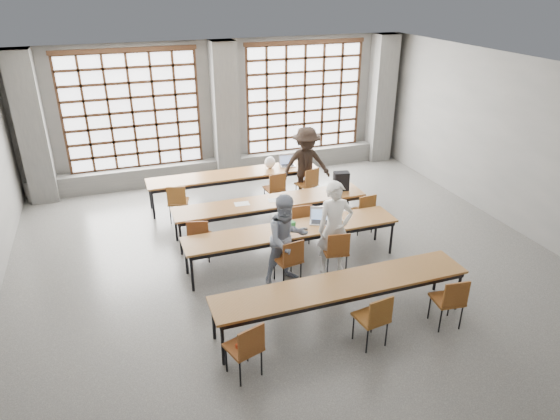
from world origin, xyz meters
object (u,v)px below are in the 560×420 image
(laptop_front, at_px, (320,218))
(red_pouch, at_px, (243,344))
(laptop_back, at_px, (287,163))
(plastic_bag, at_px, (270,162))
(chair_back_left, at_px, (178,199))
(chair_mid_left, at_px, (199,235))
(chair_near_mid, at_px, (375,315))
(phone, at_px, (304,229))
(chair_near_left, at_px, (246,345))
(desk_row_a, at_px, (234,176))
(backpack, at_px, (341,181))
(student_back, at_px, (306,165))
(green_box, at_px, (289,225))
(desk_row_d, at_px, (342,287))
(mouse, at_px, (341,220))
(chair_front_left, at_px, (290,257))
(chair_mid_right, at_px, (364,209))
(desk_row_c, at_px, (293,232))
(chair_back_mid, at_px, (276,186))
(student_female, at_px, (287,239))
(chair_mid_centre, at_px, (300,219))
(chair_front_right, at_px, (336,249))
(desk_row_b, at_px, (271,204))
(chair_near_right, at_px, (451,298))
(chair_back_right, at_px, (309,182))
(student_male, at_px, (335,228))

(laptop_front, bearing_deg, red_pouch, -130.60)
(laptop_back, bearing_deg, plastic_bag, -172.56)
(chair_back_left, bearing_deg, chair_mid_left, -86.29)
(chair_near_mid, relative_size, phone, 6.77)
(chair_near_mid, distance_m, phone, 2.46)
(chair_near_left, height_order, laptop_back, laptop_back)
(desk_row_a, distance_m, chair_mid_left, 2.73)
(chair_back_left, xyz_separation_m, backpack, (3.34, -1.09, 0.39))
(desk_row_a, bearing_deg, student_back, -17.35)
(green_box, bearing_deg, chair_mid_left, 158.93)
(chair_near_mid, height_order, laptop_back, laptop_back)
(desk_row_d, height_order, mouse, mouse)
(desk_row_d, distance_m, chair_front_left, 1.35)
(chair_mid_right, xyz_separation_m, plastic_bag, (-1.22, 2.45, 0.34))
(red_pouch, bearing_deg, phone, 52.61)
(chair_mid_left, relative_size, laptop_back, 2.27)
(laptop_back, distance_m, backpack, 1.92)
(laptop_back, xyz_separation_m, phone, (-0.88, -3.28, -0.05))
(green_box, bearing_deg, plastic_bag, 77.89)
(desk_row_c, height_order, chair_back_left, chair_back_left)
(chair_back_mid, bearing_deg, student_female, -105.38)
(chair_mid_centre, bearing_deg, chair_front_left, -118.26)
(desk_row_a, distance_m, student_back, 1.69)
(backpack, bearing_deg, green_box, -131.35)
(plastic_bag, bearing_deg, desk_row_a, -176.82)
(green_box, bearing_deg, student_back, 61.52)
(chair_front_left, distance_m, laptop_front, 1.16)
(desk_row_a, bearing_deg, chair_mid_centre, -73.52)
(chair_front_right, bearing_deg, laptop_front, 91.01)
(desk_row_b, xyz_separation_m, mouse, (0.93, -1.32, 0.08))
(chair_mid_left, relative_size, student_back, 0.49)
(chair_mid_centre, distance_m, chair_mid_right, 1.41)
(chair_mid_centre, bearing_deg, red_pouch, -123.02)
(chair_mid_centre, bearing_deg, plastic_bag, 85.56)
(chair_back_left, xyz_separation_m, chair_near_right, (3.28, -5.00, 0.00))
(phone, bearing_deg, chair_mid_right, 25.24)
(chair_back_right, bearing_deg, chair_mid_right, -74.29)
(chair_front_left, relative_size, phone, 6.77)
(student_back, bearing_deg, chair_back_left, -174.08)
(chair_near_right, bearing_deg, laptop_back, 95.00)
(student_male, height_order, laptop_back, student_male)
(chair_mid_right, bearing_deg, backpack, 106.94)
(desk_row_a, height_order, desk_row_d, same)
(desk_row_d, distance_m, chair_near_right, 1.62)
(desk_row_c, relative_size, chair_mid_left, 4.55)
(phone, bearing_deg, desk_row_b, 96.54)
(desk_row_c, height_order, chair_near_mid, chair_near_mid)
(chair_back_left, height_order, chair_front_right, same)
(chair_mid_left, distance_m, chair_front_right, 2.55)
(chair_mid_centre, relative_size, backpack, 2.20)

